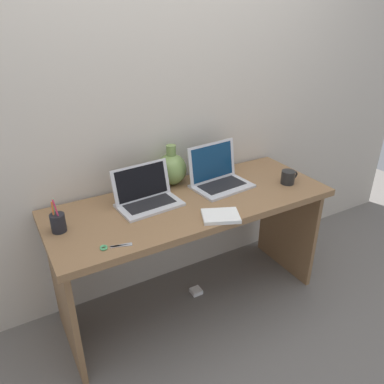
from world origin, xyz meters
TOP-DOWN VIEW (x-y plane):
  - ground_plane at (0.00, 0.00)m, footprint 6.00×6.00m
  - back_wall at (0.00, 0.35)m, footprint 4.40×0.04m
  - desk at (0.00, 0.00)m, footprint 1.63×0.63m
  - laptop_left at (-0.24, 0.09)m, footprint 0.36×0.25m
  - laptop_right at (0.24, 0.10)m, footprint 0.37×0.28m
  - green_vase at (0.00, 0.25)m, footprint 0.19×0.19m
  - notebook_stack at (0.03, -0.25)m, footprint 0.23×0.21m
  - coffee_mug at (0.63, -0.10)m, footprint 0.12×0.08m
  - pen_cup at (-0.73, 0.04)m, footprint 0.07×0.07m
  - scissors at (-0.56, -0.22)m, footprint 0.15×0.07m
  - power_brick at (0.06, 0.05)m, footprint 0.07×0.07m

SIDE VIEW (x-z plane):
  - ground_plane at x=0.00m, z-range 0.00..0.00m
  - power_brick at x=0.06m, z-range 0.00..0.03m
  - desk at x=0.00m, z-range 0.22..0.97m
  - scissors at x=-0.56m, z-range 0.75..0.76m
  - notebook_stack at x=0.03m, z-range 0.75..0.77m
  - coffee_mug at x=0.63m, z-range 0.75..0.83m
  - pen_cup at x=-0.73m, z-range 0.71..0.89m
  - laptop_left at x=-0.24m, z-range 0.70..0.91m
  - laptop_right at x=0.24m, z-range 0.69..0.94m
  - green_vase at x=0.00m, z-range 0.73..0.98m
  - back_wall at x=0.00m, z-range 0.00..2.40m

